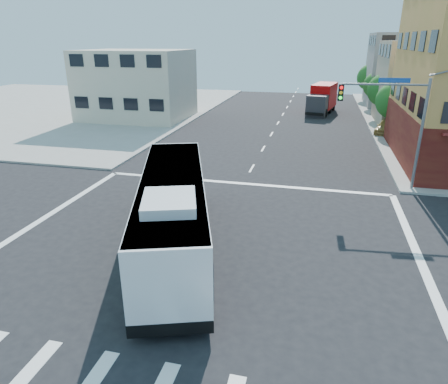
# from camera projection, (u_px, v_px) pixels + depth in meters

# --- Properties ---
(ground) EXTENTS (120.00, 120.00, 0.00)m
(ground) POSITION_uv_depth(u_px,v_px,m) (204.00, 251.00, 18.33)
(ground) COLOR black
(ground) RESTS_ON ground
(sidewalk_nw) EXTENTS (50.00, 50.00, 0.15)m
(sidewalk_nw) POSITION_uv_depth(u_px,v_px,m) (39.00, 106.00, 57.70)
(sidewalk_nw) COLOR gray
(sidewalk_nw) RESTS_ON ground
(building_east_near) EXTENTS (12.06, 10.06, 9.00)m
(building_east_near) POSITION_uv_depth(u_px,v_px,m) (437.00, 84.00, 43.88)
(building_east_near) COLOR tan
(building_east_near) RESTS_ON ground
(building_east_far) EXTENTS (12.06, 10.06, 10.00)m
(building_east_far) POSITION_uv_depth(u_px,v_px,m) (413.00, 71.00, 56.42)
(building_east_far) COLOR gray
(building_east_far) RESTS_ON ground
(building_west) EXTENTS (12.06, 10.06, 8.00)m
(building_west) POSITION_uv_depth(u_px,v_px,m) (137.00, 85.00, 47.82)
(building_west) COLOR beige
(building_west) RESTS_ON ground
(signal_mast_ne) EXTENTS (7.91, 1.13, 8.07)m
(signal_mast_ne) POSITION_uv_depth(u_px,v_px,m) (395.00, 112.00, 24.21)
(signal_mast_ne) COLOR slate
(signal_mast_ne) RESTS_ON ground
(street_tree_a) EXTENTS (3.60, 3.60, 5.53)m
(street_tree_a) POSITION_uv_depth(u_px,v_px,m) (396.00, 99.00, 39.81)
(street_tree_a) COLOR #3C2316
(street_tree_a) RESTS_ON ground
(street_tree_b) EXTENTS (3.80, 3.80, 5.79)m
(street_tree_b) POSITION_uv_depth(u_px,v_px,m) (385.00, 88.00, 47.02)
(street_tree_b) COLOR #3C2316
(street_tree_b) RESTS_ON ground
(street_tree_c) EXTENTS (3.40, 3.40, 5.29)m
(street_tree_c) POSITION_uv_depth(u_px,v_px,m) (377.00, 84.00, 54.39)
(street_tree_c) COLOR #3C2316
(street_tree_c) RESTS_ON ground
(street_tree_d) EXTENTS (4.00, 4.00, 6.03)m
(street_tree_d) POSITION_uv_depth(u_px,v_px,m) (371.00, 76.00, 61.51)
(street_tree_d) COLOR #3C2316
(street_tree_d) RESTS_ON ground
(transit_bus) EXTENTS (6.75, 13.03, 3.80)m
(transit_bus) POSITION_uv_depth(u_px,v_px,m) (173.00, 211.00, 18.00)
(transit_bus) COLOR black
(transit_bus) RESTS_ON ground
(box_truck) EXTENTS (3.89, 8.55, 3.71)m
(box_truck) POSITION_uv_depth(u_px,v_px,m) (322.00, 99.00, 52.04)
(box_truck) COLOR #29292E
(box_truck) RESTS_ON ground
(parked_car) EXTENTS (3.04, 4.69, 1.48)m
(parked_car) POSITION_uv_depth(u_px,v_px,m) (386.00, 127.00, 40.87)
(parked_car) COLOR tan
(parked_car) RESTS_ON ground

